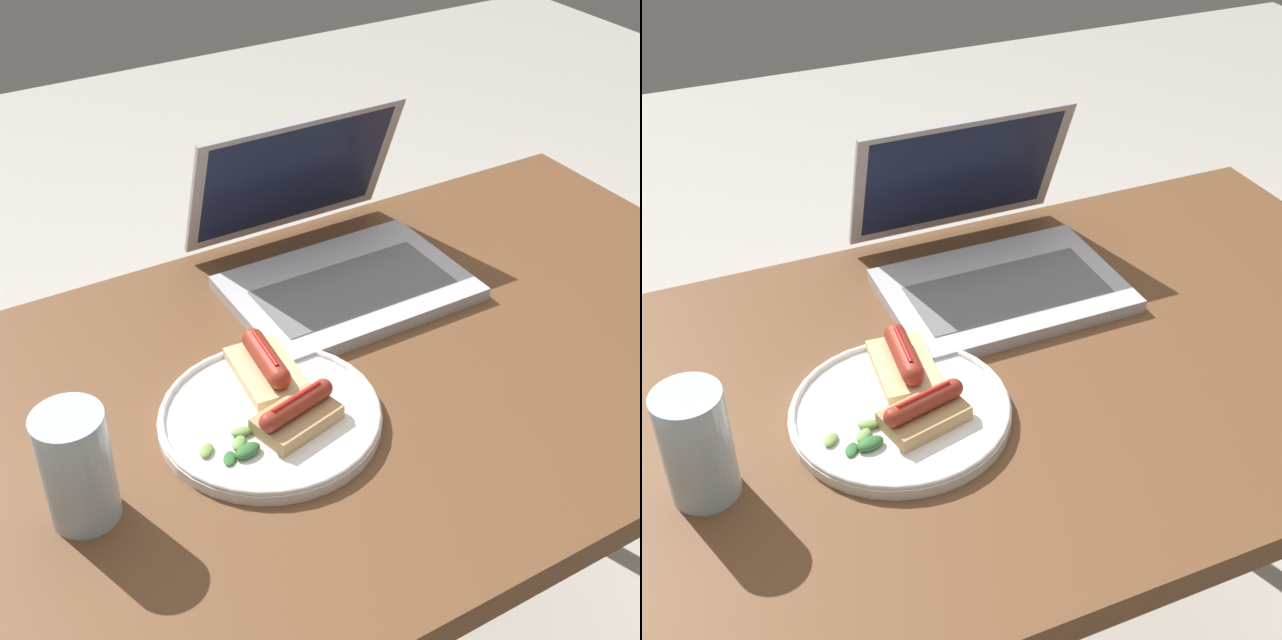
# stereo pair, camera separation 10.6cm
# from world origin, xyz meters

# --- Properties ---
(desk) EXTENTS (1.12, 0.69, 0.72)m
(desk) POSITION_xyz_m (0.00, 0.00, 0.64)
(desk) COLOR brown
(desk) RESTS_ON ground_plane
(laptop) EXTENTS (0.31, 0.30, 0.21)m
(laptop) POSITION_xyz_m (0.03, 0.19, 0.76)
(laptop) COLOR #B7B7BC
(laptop) RESTS_ON desk
(plate) EXTENTS (0.25, 0.25, 0.02)m
(plate) POSITION_xyz_m (-0.18, -0.03, 0.73)
(plate) COLOR white
(plate) RESTS_ON desk
(sausage_toast_left) EXTENTS (0.10, 0.08, 0.04)m
(sausage_toast_left) POSITION_xyz_m (-0.16, -0.06, 0.75)
(sausage_toast_left) COLOR tan
(sausage_toast_left) RESTS_ON plate
(sausage_toast_middle) EXTENTS (0.08, 0.12, 0.04)m
(sausage_toast_middle) POSITION_xyz_m (-0.15, 0.03, 0.75)
(sausage_toast_middle) COLOR #D6B784
(sausage_toast_middle) RESTS_ON plate
(salad_pile) EXTENTS (0.07, 0.05, 0.01)m
(salad_pile) POSITION_xyz_m (-0.23, -0.06, 0.74)
(salad_pile) COLOR #709E4C
(salad_pile) RESTS_ON plate
(drinking_glass) EXTENTS (0.07, 0.07, 0.13)m
(drinking_glass) POSITION_xyz_m (-0.40, -0.06, 0.78)
(drinking_glass) COLOR silver
(drinking_glass) RESTS_ON desk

